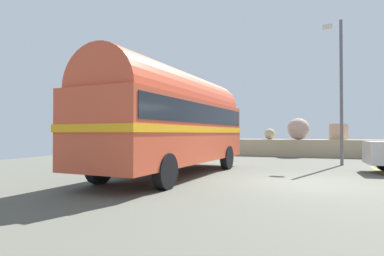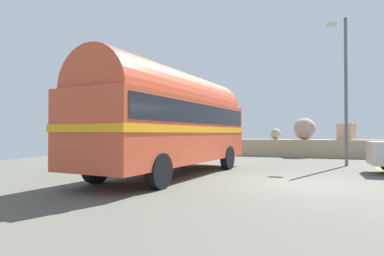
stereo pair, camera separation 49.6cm
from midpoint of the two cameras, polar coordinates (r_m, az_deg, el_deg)
The scene contains 4 objects.
ground at distance 10.14m, azimuth 18.28°, elevation -9.37°, with size 32.00×26.00×0.02m.
breakwater at distance 21.81m, azimuth 19.25°, elevation -2.93°, with size 31.36×2.42×2.47m.
vintage_coach at distance 11.31m, azimuth -4.49°, elevation 1.83°, with size 3.18×8.77×3.70m.
lamp_post at distance 16.47m, azimuth 24.08°, elevation 7.20°, with size 0.84×0.68×6.80m.
Camera 1 is at (-0.04, -10.12, 1.50)m, focal length 29.84 mm.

